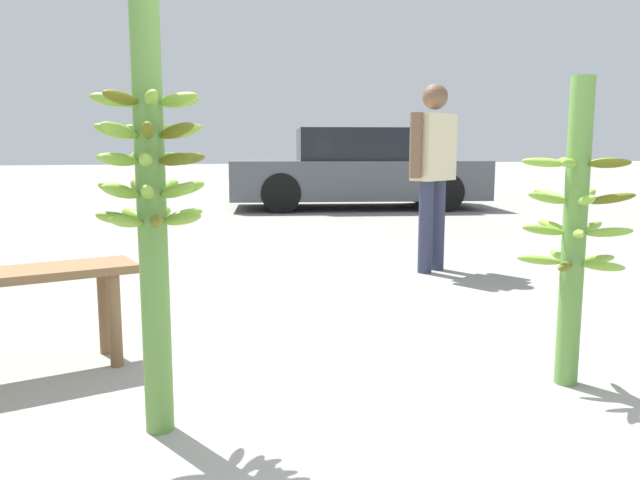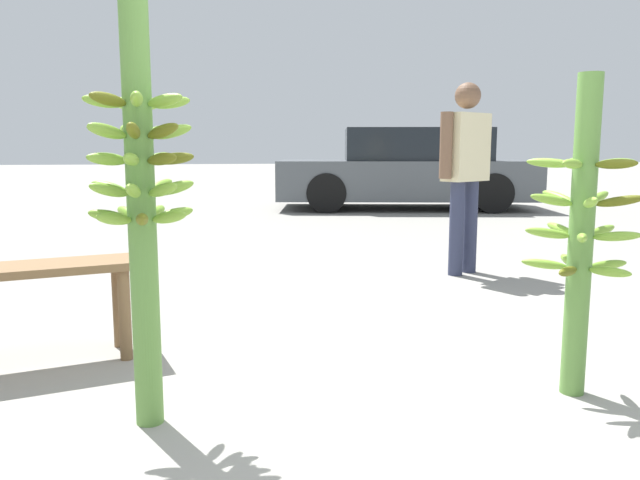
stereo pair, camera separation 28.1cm
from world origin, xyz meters
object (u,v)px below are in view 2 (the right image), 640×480
(banana_stalk_center, at_px, (581,232))
(vendor_person, at_px, (466,162))
(banana_stalk_left, at_px, (141,187))
(parked_car, at_px, (407,170))

(banana_stalk_center, bearing_deg, vendor_person, 77.03)
(banana_stalk_left, xyz_separation_m, banana_stalk_center, (1.76, -0.03, -0.20))
(banana_stalk_center, bearing_deg, parked_car, 76.47)
(banana_stalk_left, relative_size, vendor_person, 1.08)
(vendor_person, bearing_deg, banana_stalk_left, -163.52)
(parked_car, bearing_deg, banana_stalk_center, 178.24)
(vendor_person, bearing_deg, banana_stalk_center, -133.15)
(banana_stalk_center, distance_m, vendor_person, 2.59)
(banana_stalk_center, distance_m, parked_car, 8.33)
(banana_stalk_left, height_order, vendor_person, banana_stalk_left)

